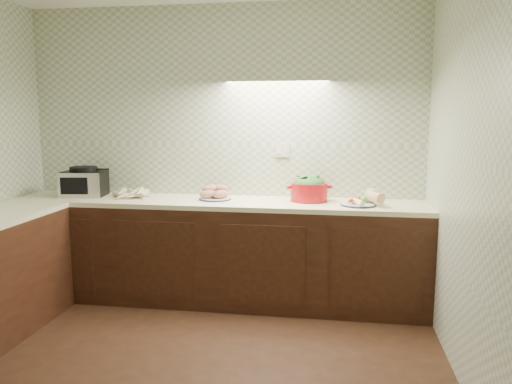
# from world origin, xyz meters

# --- Properties ---
(room) EXTENTS (3.60, 3.60, 2.60)m
(room) POSITION_xyz_m (0.00, 0.00, 1.63)
(room) COLOR black
(room) RESTS_ON ground
(counter) EXTENTS (3.60, 3.60, 0.90)m
(counter) POSITION_xyz_m (-0.68, 0.68, 0.45)
(counter) COLOR black
(counter) RESTS_ON ground
(toaster_oven) EXTENTS (0.41, 0.34, 0.27)m
(toaster_oven) POSITION_xyz_m (-1.24, 1.54, 1.02)
(toaster_oven) COLOR black
(toaster_oven) RESTS_ON counter
(parsnip_pile) EXTENTS (0.38, 0.38, 0.09)m
(parsnip_pile) POSITION_xyz_m (-0.74, 1.57, 0.94)
(parsnip_pile) COLOR beige
(parsnip_pile) RESTS_ON counter
(sweet_potato_plate) EXTENTS (0.28, 0.28, 0.13)m
(sweet_potato_plate) POSITION_xyz_m (-0.01, 1.54, 0.95)
(sweet_potato_plate) COLOR #192443
(sweet_potato_plate) RESTS_ON counter
(onion_bowl) EXTENTS (0.16, 0.16, 0.12)m
(onion_bowl) POSITION_xyz_m (-0.06, 1.65, 0.94)
(onion_bowl) COLOR black
(onion_bowl) RESTS_ON counter
(dutch_oven) EXTENTS (0.39, 0.39, 0.22)m
(dutch_oven) POSITION_xyz_m (0.80, 1.59, 1.01)
(dutch_oven) COLOR #B1121A
(dutch_oven) RESTS_ON counter
(veg_plate) EXTENTS (0.37, 0.38, 0.13)m
(veg_plate) POSITION_xyz_m (1.27, 1.48, 0.95)
(veg_plate) COLOR #192443
(veg_plate) RESTS_ON counter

